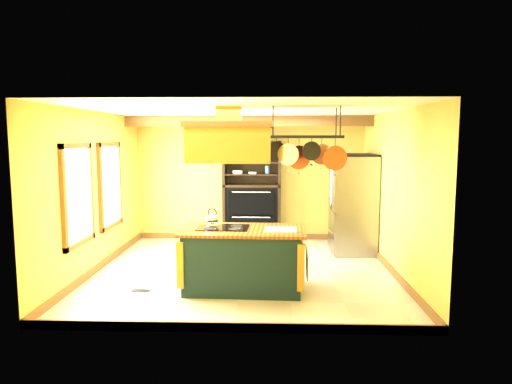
# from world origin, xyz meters

# --- Properties ---
(floor) EXTENTS (5.00, 5.00, 0.00)m
(floor) POSITION_xyz_m (0.00, 0.00, 0.00)
(floor) COLOR beige
(floor) RESTS_ON ground
(ceiling) EXTENTS (5.00, 5.00, 0.00)m
(ceiling) POSITION_xyz_m (0.00, 0.00, 2.70)
(ceiling) COLOR white
(ceiling) RESTS_ON wall_back
(wall_back) EXTENTS (5.00, 0.02, 2.70)m
(wall_back) POSITION_xyz_m (0.00, 2.50, 1.35)
(wall_back) COLOR gold
(wall_back) RESTS_ON floor
(wall_front) EXTENTS (5.00, 0.02, 2.70)m
(wall_front) POSITION_xyz_m (0.00, -2.50, 1.35)
(wall_front) COLOR gold
(wall_front) RESTS_ON floor
(wall_left) EXTENTS (0.02, 5.00, 2.70)m
(wall_left) POSITION_xyz_m (-2.50, 0.00, 1.35)
(wall_left) COLOR gold
(wall_left) RESTS_ON floor
(wall_right) EXTENTS (0.02, 5.00, 2.70)m
(wall_right) POSITION_xyz_m (2.50, 0.00, 1.35)
(wall_right) COLOR gold
(wall_right) RESTS_ON floor
(ceiling_beam) EXTENTS (5.00, 0.15, 0.20)m
(ceiling_beam) POSITION_xyz_m (0.00, 1.70, 2.59)
(ceiling_beam) COLOR brown
(ceiling_beam) RESTS_ON ceiling
(window_near) EXTENTS (0.06, 1.06, 1.56)m
(window_near) POSITION_xyz_m (-2.47, -0.80, 1.40)
(window_near) COLOR brown
(window_near) RESTS_ON wall_left
(window_far) EXTENTS (0.06, 1.06, 1.56)m
(window_far) POSITION_xyz_m (-2.47, 0.60, 1.40)
(window_far) COLOR brown
(window_far) RESTS_ON wall_left
(kitchen_island) EXTENTS (1.87, 1.09, 1.11)m
(kitchen_island) POSITION_xyz_m (0.05, -0.95, 0.47)
(kitchen_island) COLOR black
(kitchen_island) RESTS_ON floor
(range_hood) EXTENTS (1.27, 0.72, 0.80)m
(range_hood) POSITION_xyz_m (-0.15, -0.95, 2.23)
(range_hood) COLOR #BA7F2E
(range_hood) RESTS_ON ceiling
(pot_rack) EXTENTS (1.14, 0.52, 0.90)m
(pot_rack) POSITION_xyz_m (0.97, -0.95, 2.15)
(pot_rack) COLOR black
(pot_rack) RESTS_ON ceiling
(refrigerator) EXTENTS (0.83, 0.98, 1.91)m
(refrigerator) POSITION_xyz_m (2.07, 1.37, 0.93)
(refrigerator) COLOR gray
(refrigerator) RESTS_ON floor
(hutch) EXTENTS (1.24, 0.57, 2.20)m
(hutch) POSITION_xyz_m (0.05, 2.26, 0.86)
(hutch) COLOR black
(hutch) RESTS_ON floor
(floor_register) EXTENTS (0.29, 0.15, 0.01)m
(floor_register) POSITION_xyz_m (-1.47, -1.08, 0.01)
(floor_register) COLOR black
(floor_register) RESTS_ON floor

